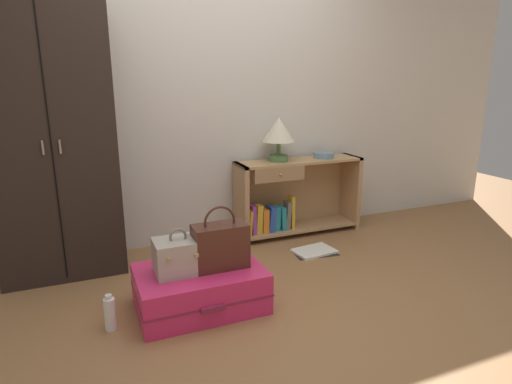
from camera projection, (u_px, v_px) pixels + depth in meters
name	position (u px, v px, depth m)	size (l,w,h in m)	color
ground_plane	(282.00, 318.00, 2.56)	(9.00, 9.00, 0.00)	olive
back_wall	(204.00, 88.00, 3.56)	(6.40, 0.10, 2.60)	beige
wardrobe	(53.00, 142.00, 2.95)	(0.81, 0.47, 1.91)	black
bookshelf	(292.00, 198.00, 3.88)	(1.15, 0.32, 0.68)	tan
table_lamp	(279.00, 132.00, 3.68)	(0.28, 0.28, 0.38)	#4C7542
bowl	(323.00, 155.00, 3.89)	(0.19, 0.19, 0.05)	slate
suitcase_large	(200.00, 288.00, 2.65)	(0.77, 0.54, 0.25)	#DB2860
train_case	(179.00, 256.00, 2.56)	(0.29, 0.23, 0.28)	#A89E8E
handbag	(220.00, 245.00, 2.62)	(0.33, 0.17, 0.39)	#472319
bottle	(110.00, 313.00, 2.42)	(0.06, 0.06, 0.21)	white
open_book_on_floor	(314.00, 251.00, 3.52)	(0.37, 0.28, 0.02)	white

